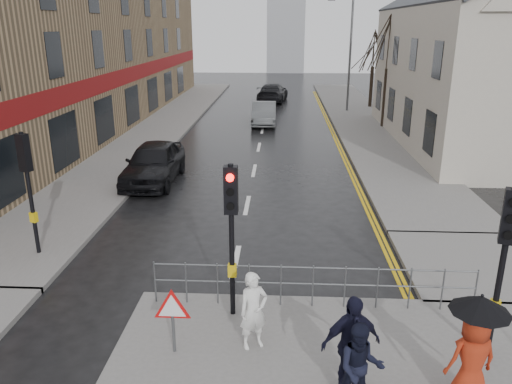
# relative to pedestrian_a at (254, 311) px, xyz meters

# --- Properties ---
(ground) EXTENTS (120.00, 120.00, 0.00)m
(ground) POSITION_rel_pedestrian_a_xyz_m (-0.72, 0.95, -0.93)
(ground) COLOR black
(ground) RESTS_ON ground
(left_pavement) EXTENTS (4.00, 44.00, 0.14)m
(left_pavement) POSITION_rel_pedestrian_a_xyz_m (-7.22, 23.95, -0.86)
(left_pavement) COLOR #605E5B
(left_pavement) RESTS_ON ground
(right_pavement) EXTENTS (4.00, 40.00, 0.14)m
(right_pavement) POSITION_rel_pedestrian_a_xyz_m (5.78, 25.95, -0.86)
(right_pavement) COLOR #605E5B
(right_pavement) RESTS_ON ground
(pavement_bridge_right) EXTENTS (4.00, 4.20, 0.14)m
(pavement_bridge_right) POSITION_rel_pedestrian_a_xyz_m (5.78, 3.95, -0.86)
(pavement_bridge_right) COLOR #605E5B
(pavement_bridge_right) RESTS_ON ground
(building_left_terrace) EXTENTS (8.00, 42.00, 10.00)m
(building_left_terrace) POSITION_rel_pedestrian_a_xyz_m (-12.72, 22.95, 4.07)
(building_left_terrace) COLOR #937854
(building_left_terrace) RESTS_ON ground
(building_right_cream) EXTENTS (9.00, 16.40, 10.10)m
(building_right_cream) POSITION_rel_pedestrian_a_xyz_m (11.28, 18.95, 3.85)
(building_right_cream) COLOR #B2A99B
(building_right_cream) RESTS_ON ground
(church_tower) EXTENTS (5.00, 5.00, 18.00)m
(church_tower) POSITION_rel_pedestrian_a_xyz_m (0.78, 62.95, 8.07)
(church_tower) COLOR #97999F
(church_tower) RESTS_ON ground
(traffic_signal_near_left) EXTENTS (0.28, 0.27, 3.40)m
(traffic_signal_near_left) POSITION_rel_pedestrian_a_xyz_m (-0.52, 1.14, 1.53)
(traffic_signal_near_left) COLOR black
(traffic_signal_near_left) RESTS_ON near_pavement
(traffic_signal_near_right) EXTENTS (0.34, 0.33, 3.40)m
(traffic_signal_near_right) POSITION_rel_pedestrian_a_xyz_m (4.48, -0.06, 1.53)
(traffic_signal_near_right) COLOR black
(traffic_signal_near_right) RESTS_ON near_pavement
(traffic_signal_far_left) EXTENTS (0.34, 0.33, 3.40)m
(traffic_signal_far_left) POSITION_rel_pedestrian_a_xyz_m (-6.22, 3.95, 1.53)
(traffic_signal_far_left) COLOR black
(traffic_signal_far_left) RESTS_ON left_pavement
(guard_railing_front) EXTENTS (7.14, 0.04, 1.00)m
(guard_railing_front) POSITION_rel_pedestrian_a_xyz_m (1.23, 1.55, -0.07)
(guard_railing_front) COLOR #595B5E
(guard_railing_front) RESTS_ON near_pavement
(warning_sign) EXTENTS (0.80, 0.07, 1.35)m
(warning_sign) POSITION_rel_pedestrian_a_xyz_m (-1.52, -0.26, 0.11)
(warning_sign) COLOR #595B5E
(warning_sign) RESTS_ON near_pavement
(street_lamp) EXTENTS (1.83, 0.25, 8.00)m
(street_lamp) POSITION_rel_pedestrian_a_xyz_m (5.10, 28.95, 3.77)
(street_lamp) COLOR #595B5E
(street_lamp) RESTS_ON right_pavement
(tree_near) EXTENTS (2.40, 2.40, 6.58)m
(tree_near) POSITION_rel_pedestrian_a_xyz_m (6.78, 22.95, 4.21)
(tree_near) COLOR black
(tree_near) RESTS_ON right_pavement
(tree_far) EXTENTS (2.40, 2.40, 5.64)m
(tree_far) POSITION_rel_pedestrian_a_xyz_m (7.28, 30.95, 3.49)
(tree_far) COLOR black
(tree_far) RESTS_ON right_pavement
(pedestrian_a) EXTENTS (0.69, 0.60, 1.58)m
(pedestrian_a) POSITION_rel_pedestrian_a_xyz_m (0.00, 0.00, 0.00)
(pedestrian_a) COLOR white
(pedestrian_a) RESTS_ON near_pavement
(pedestrian_b) EXTENTS (0.77, 0.61, 1.57)m
(pedestrian_b) POSITION_rel_pedestrian_a_xyz_m (1.81, -1.58, -0.01)
(pedestrian_b) COLOR black
(pedestrian_b) RESTS_ON near_pavement
(pedestrian_with_umbrella) EXTENTS (0.96, 0.96, 2.02)m
(pedestrian_with_umbrella) POSITION_rel_pedestrian_a_xyz_m (3.64, -1.35, 0.32)
(pedestrian_with_umbrella) COLOR #A52A13
(pedestrian_with_umbrella) RESTS_ON near_pavement
(pedestrian_d) EXTENTS (1.14, 0.72, 1.80)m
(pedestrian_d) POSITION_rel_pedestrian_a_xyz_m (1.71, -1.13, 0.11)
(pedestrian_d) COLOR black
(pedestrian_d) RESTS_ON near_pavement
(car_parked) EXTENTS (1.98, 4.84, 1.64)m
(car_parked) POSITION_rel_pedestrian_a_xyz_m (-4.72, 11.07, -0.11)
(car_parked) COLOR black
(car_parked) RESTS_ON ground
(car_mid) EXTENTS (1.57, 4.36, 1.43)m
(car_mid) POSITION_rel_pedestrian_a_xyz_m (-0.69, 23.81, -0.22)
(car_mid) COLOR #4E5153
(car_mid) RESTS_ON ground
(car_far) EXTENTS (2.74, 5.44, 1.52)m
(car_far) POSITION_rel_pedestrian_a_xyz_m (-0.35, 34.03, -0.17)
(car_far) COLOR black
(car_far) RESTS_ON ground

